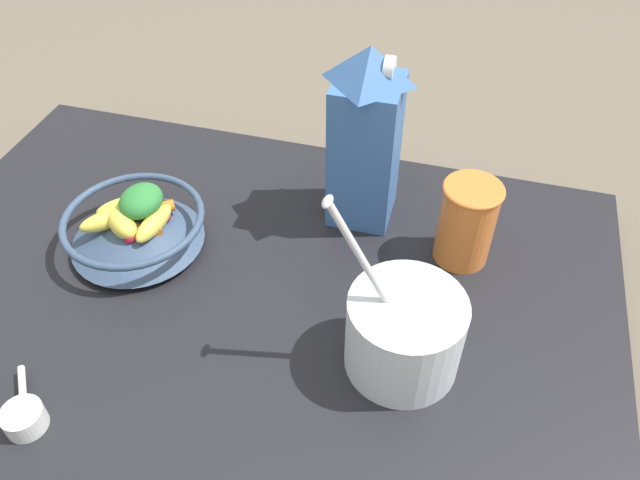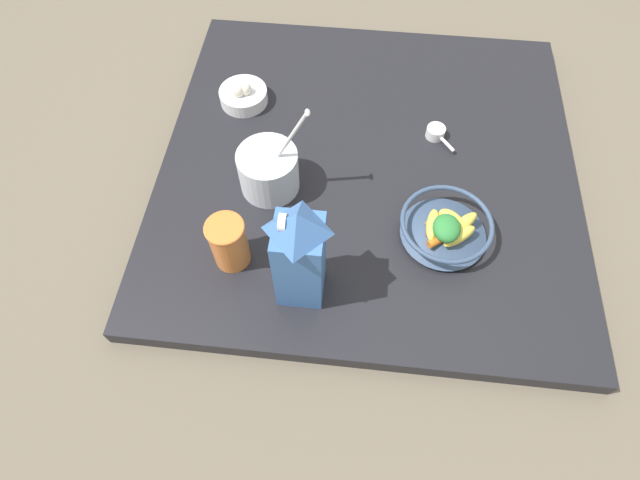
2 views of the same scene
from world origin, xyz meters
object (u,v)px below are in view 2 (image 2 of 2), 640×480
(milk_carton, at_px, (300,255))
(drinking_cup, at_px, (229,242))
(fruit_bowl, at_px, (446,227))
(garlic_bowl, at_px, (243,95))
(yogurt_tub, at_px, (268,169))

(milk_carton, distance_m, drinking_cup, 0.17)
(fruit_bowl, relative_size, garlic_bowl, 1.61)
(fruit_bowl, distance_m, garlic_bowl, 0.59)
(yogurt_tub, bearing_deg, fruit_bowl, 76.02)
(fruit_bowl, xyz_separation_m, drinking_cup, (0.10, -0.42, 0.03))
(drinking_cup, bearing_deg, yogurt_tub, 166.09)
(fruit_bowl, height_order, yogurt_tub, yogurt_tub)
(fruit_bowl, bearing_deg, drinking_cup, -77.27)
(milk_carton, distance_m, yogurt_tub, 0.27)
(drinking_cup, xyz_separation_m, garlic_bowl, (-0.44, -0.06, -0.04))
(fruit_bowl, relative_size, drinking_cup, 1.61)
(milk_carton, relative_size, drinking_cup, 2.19)
(fruit_bowl, relative_size, yogurt_tub, 0.82)
(yogurt_tub, relative_size, garlic_bowl, 1.97)
(fruit_bowl, xyz_separation_m, garlic_bowl, (-0.34, -0.48, -0.01))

